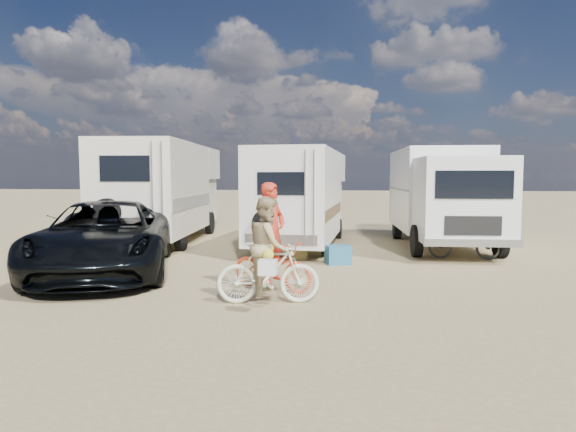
# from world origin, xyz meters

# --- Properties ---
(ground) EXTENTS (140.00, 140.00, 0.00)m
(ground) POSITION_xyz_m (0.00, 0.00, 0.00)
(ground) COLOR tan
(ground) RESTS_ON ground
(rv_main) EXTENTS (2.58, 6.85, 3.02)m
(rv_main) POSITION_xyz_m (-0.37, 6.69, 1.51)
(rv_main) COLOR silver
(rv_main) RESTS_ON ground
(rv_left) EXTENTS (3.16, 7.51, 3.30)m
(rv_left) POSITION_xyz_m (-5.17, 7.19, 1.65)
(rv_left) COLOR beige
(rv_left) RESTS_ON ground
(box_truck) EXTENTS (2.83, 6.78, 3.11)m
(box_truck) POSITION_xyz_m (4.04, 6.95, 1.55)
(box_truck) COLOR white
(box_truck) RESTS_ON ground
(dark_suv) EXTENTS (4.53, 6.52, 1.65)m
(dark_suv) POSITION_xyz_m (-4.36, 1.58, 0.83)
(dark_suv) COLOR black
(dark_suv) RESTS_ON ground
(bike_man) EXTENTS (1.89, 1.31, 0.94)m
(bike_man) POSITION_xyz_m (-0.31, 0.45, 0.47)
(bike_man) COLOR #EF3F19
(bike_man) RESTS_ON ground
(bike_woman) EXTENTS (1.87, 0.81, 1.09)m
(bike_woman) POSITION_xyz_m (-0.20, -0.60, 0.54)
(bike_woman) COLOR beige
(bike_woman) RESTS_ON ground
(rider_man) EXTENTS (0.71, 0.83, 1.93)m
(rider_man) POSITION_xyz_m (-0.31, 0.45, 0.97)
(rider_man) COLOR red
(rider_man) RESTS_ON ground
(rider_woman) EXTENTS (0.78, 0.92, 1.70)m
(rider_woman) POSITION_xyz_m (-0.20, -0.60, 0.85)
(rider_woman) COLOR tan
(rider_woman) RESTS_ON ground
(bike_parked) EXTENTS (1.88, 0.67, 0.98)m
(bike_parked) POSITION_xyz_m (4.23, 4.69, 0.49)
(bike_parked) COLOR #282B28
(bike_parked) RESTS_ON ground
(cooler) EXTENTS (0.72, 0.62, 0.48)m
(cooler) POSITION_xyz_m (0.89, 3.46, 0.24)
(cooler) COLOR #2A678D
(cooler) RESTS_ON ground
(crate) EXTENTS (0.47, 0.47, 0.36)m
(crate) POSITION_xyz_m (-0.16, 4.08, 0.18)
(crate) COLOR olive
(crate) RESTS_ON ground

